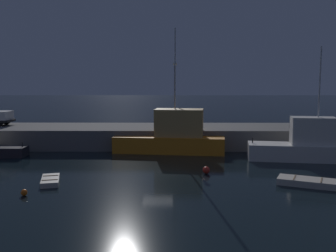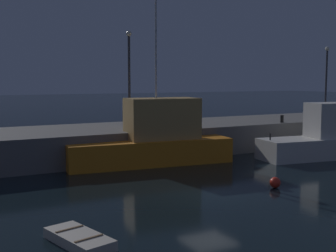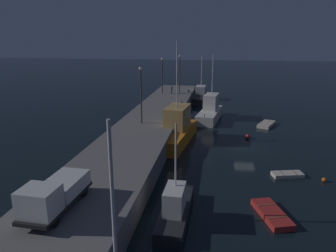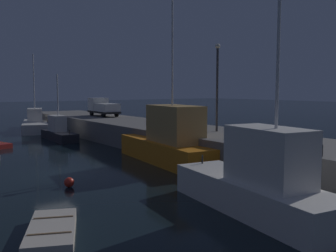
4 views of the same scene
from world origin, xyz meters
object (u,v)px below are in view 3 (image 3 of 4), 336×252
at_px(fishing_boat_orange, 210,111).
at_px(dinghy_red_small, 266,124).
at_px(fishing_boat_white, 176,129).
at_px(mooring_buoy_mid, 247,136).
at_px(fishing_trawler_green, 175,208).
at_px(dockworker, 172,89).
at_px(utility_truck, 54,194).
at_px(bollard_central, 189,91).
at_px(lamp_post_east, 162,73).
at_px(lamp_post_west, 141,91).
at_px(bollard_west, 182,103).
at_px(lamp_post_central, 180,71).
at_px(dinghy_orange_near, 287,175).
at_px(rowboat_white_mid, 272,214).
at_px(mooring_buoy_near, 324,180).
at_px(fishing_boat_blue, 200,96).

bearing_deg(fishing_boat_orange, dinghy_red_small, -107.42).
distance_m(fishing_boat_white, mooring_buoy_mid, 9.97).
distance_m(fishing_trawler_green, dockworker, 42.89).
relative_size(fishing_trawler_green, utility_truck, 1.22).
bearing_deg(bollard_central, lamp_post_east, 113.36).
distance_m(utility_truck, dockworker, 46.06).
xyz_separation_m(fishing_trawler_green, bollard_central, (44.62, 3.36, 1.53)).
relative_size(lamp_post_west, bollard_west, 11.79).
bearing_deg(fishing_trawler_green, lamp_post_central, 6.78).
bearing_deg(dinghy_red_small, lamp_post_central, 46.47).
height_order(dinghy_orange_near, lamp_post_west, lamp_post_west).
xyz_separation_m(rowboat_white_mid, mooring_buoy_near, (7.11, -5.88, -0.02)).
bearing_deg(bollard_central, fishing_trawler_green, -175.69).
bearing_deg(fishing_boat_blue, mooring_buoy_near, -160.06).
bearing_deg(mooring_buoy_near, dinghy_red_small, 7.81).
bearing_deg(dockworker, bollard_central, -54.82).
bearing_deg(dinghy_red_small, mooring_buoy_mid, 154.00).
relative_size(dinghy_orange_near, dockworker, 1.97).
xyz_separation_m(fishing_boat_blue, mooring_buoy_mid, (-26.65, -8.09, -0.65)).
xyz_separation_m(fishing_boat_white, bollard_west, (12.65, 0.74, 0.88)).
distance_m(lamp_post_west, bollard_central, 26.36).
xyz_separation_m(lamp_post_east, bollard_central, (2.25, -5.22, -3.97)).
height_order(utility_truck, dockworker, utility_truck).
bearing_deg(dinghy_orange_near, rowboat_white_mid, 161.18).
relative_size(fishing_boat_blue, lamp_post_east, 1.69).
relative_size(rowboat_white_mid, lamp_post_east, 0.63).
bearing_deg(lamp_post_east, bollard_central, -66.64).
bearing_deg(fishing_trawler_green, mooring_buoy_mid, -18.22).
bearing_deg(fishing_boat_blue, fishing_boat_orange, -170.96).
bearing_deg(mooring_buoy_mid, dinghy_red_small, -26.00).
xyz_separation_m(fishing_boat_blue, bollard_west, (-16.71, 2.15, 1.61)).
height_order(fishing_boat_orange, lamp_post_west, fishing_boat_orange).
relative_size(mooring_buoy_mid, lamp_post_east, 0.08).
height_order(lamp_post_west, utility_truck, lamp_post_west).
xyz_separation_m(fishing_trawler_green, dinghy_orange_near, (9.42, -9.97, -0.77)).
bearing_deg(rowboat_white_mid, bollard_central, 13.89).
relative_size(fishing_boat_white, rowboat_white_mid, 2.88).
bearing_deg(lamp_post_west, rowboat_white_mid, -140.10).
relative_size(rowboat_white_mid, bollard_west, 7.11).
height_order(fishing_boat_blue, mooring_buoy_mid, fishing_boat_blue).
relative_size(fishing_boat_blue, fishing_trawler_green, 1.59).
height_order(mooring_buoy_mid, lamp_post_east, lamp_post_east).
bearing_deg(lamp_post_east, rowboat_white_mid, -158.75).
height_order(fishing_boat_white, dinghy_red_small, fishing_boat_white).
relative_size(dinghy_orange_near, mooring_buoy_mid, 5.38).
bearing_deg(dinghy_red_small, dinghy_orange_near, 178.49).
xyz_separation_m(fishing_boat_white, lamp_post_central, (24.60, 2.65, 5.08)).
distance_m(fishing_trawler_green, mooring_buoy_mid, 22.44).
height_order(mooring_buoy_mid, utility_truck, utility_truck).
distance_m(utility_truck, bollard_west, 35.25).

